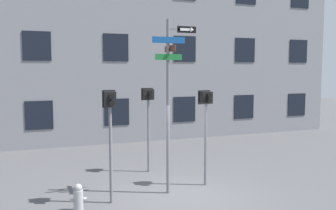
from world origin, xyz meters
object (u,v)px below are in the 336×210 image
Objects in this scene: street_sign_pole at (170,90)px; pedestrian_signal_right at (206,112)px; fire_hydrant at (78,198)px; pedestrian_signal_left at (110,117)px; pedestrian_signal_across at (148,107)px.

street_sign_pole reaches higher than pedestrian_signal_right.
pedestrian_signal_right reaches higher than fire_hydrant.
pedestrian_signal_left is 1.03× the size of pedestrian_signal_right.
fire_hydrant is at bearing -168.64° from pedestrian_signal_right.
pedestrian_signal_right is at bearing 11.36° from fire_hydrant.
fire_hydrant is (-0.88, -0.27, -1.94)m from pedestrian_signal_left.
pedestrian_signal_left is (-1.72, -0.20, -0.63)m from street_sign_pole.
fire_hydrant is at bearing -162.75° from pedestrian_signal_left.
street_sign_pole is 1.84m from pedestrian_signal_left.
street_sign_pole is 1.70× the size of pedestrian_signal_across.
pedestrian_signal_across reaches higher than fire_hydrant.
street_sign_pole reaches higher than pedestrian_signal_left.
pedestrian_signal_left is 3.10m from pedestrian_signal_across.
street_sign_pole is at bearing 6.68° from pedestrian_signal_left.
pedestrian_signal_left is 1.03× the size of pedestrian_signal_across.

